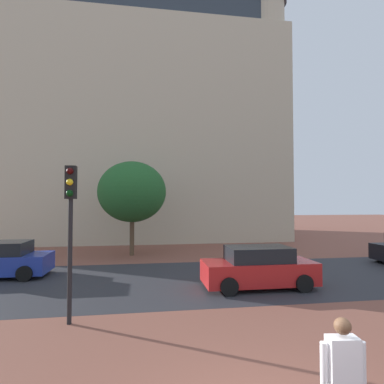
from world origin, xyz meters
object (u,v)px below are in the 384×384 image
(traffic_light_pole, at_px, (70,212))
(car_blue, at_px, (0,260))
(person_skater, at_px, (343,376))
(car_red, at_px, (258,268))

(traffic_light_pole, bearing_deg, car_blue, 126.07)
(person_skater, relative_size, car_red, 0.41)
(car_red, relative_size, car_blue, 1.04)
(person_skater, relative_size, car_blue, 0.42)
(car_red, distance_m, traffic_light_pole, 7.18)
(person_skater, xyz_separation_m, traffic_light_pole, (-4.59, 4.93, 2.02))
(car_blue, relative_size, traffic_light_pole, 0.96)
(person_skater, distance_m, traffic_light_pole, 7.03)
(car_blue, height_order, traffic_light_pole, traffic_light_pole)
(car_red, bearing_deg, car_blue, 163.02)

